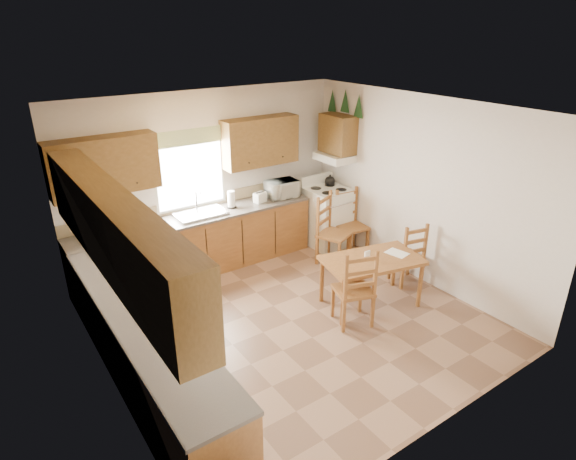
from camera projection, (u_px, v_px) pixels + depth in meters
floor at (292, 321)px, 6.27m from camera, size 4.50×4.50×0.00m
ceiling at (292, 111)px, 5.19m from camera, size 4.50×4.50×0.00m
wall_left at (98, 279)px, 4.55m from camera, size 4.50×4.50×0.00m
wall_right at (420, 191)px, 6.91m from camera, size 4.50×4.50×0.00m
wall_back at (208, 179)px, 7.42m from camera, size 4.50×4.50×0.00m
wall_front at (447, 311)px, 4.04m from camera, size 4.50×4.50×0.00m
lower_cab_back at (198, 245)px, 7.36m from camera, size 3.75×0.60×0.88m
lower_cab_left at (146, 354)px, 4.96m from camera, size 0.60×3.60×0.88m
counter_back at (196, 217)px, 7.18m from camera, size 3.75×0.63×0.04m
counter_left at (141, 316)px, 4.77m from camera, size 0.63×3.60×0.04m
backsplash at (187, 205)px, 7.35m from camera, size 3.75×0.01×0.18m
upper_cab_back_left at (104, 166)px, 6.29m from camera, size 1.41×0.33×0.75m
upper_cab_back_right at (260, 142)px, 7.55m from camera, size 1.25×0.33×0.75m
upper_cab_left at (113, 231)px, 4.32m from camera, size 0.33×3.60×0.75m
upper_cab_stove at (338, 134)px, 7.84m from camera, size 0.33×0.62×0.62m
range_hood at (334, 157)px, 7.97m from camera, size 0.44×0.62×0.12m
window_frame at (190, 170)px, 7.16m from camera, size 1.13×0.02×1.18m
window_pane at (190, 170)px, 7.16m from camera, size 1.05×0.01×1.10m
window_valance at (188, 137)px, 6.94m from camera, size 1.19×0.01×0.24m
sink_basin at (201, 214)px, 7.20m from camera, size 0.75×0.45×0.04m
pine_decal_a at (359, 106)px, 7.48m from camera, size 0.22×0.22×0.36m
pine_decal_b at (345, 101)px, 7.71m from camera, size 0.22×0.22×0.36m
pine_decal_c at (332, 101)px, 7.96m from camera, size 0.22×0.22×0.36m
stove at (328, 218)px, 8.25m from camera, size 0.67×0.69×0.99m
coffeemaker at (89, 230)px, 6.29m from camera, size 0.26×0.27×0.31m
paper_towel at (231, 199)px, 7.45m from camera, size 0.12×0.12×0.27m
toaster at (260, 197)px, 7.70m from camera, size 0.22×0.17×0.16m
microwave at (282, 189)px, 7.90m from camera, size 0.49×0.37×0.28m
dining_table at (371, 281)px, 6.52m from camera, size 1.42×1.01×0.69m
chair_near_left at (354, 285)px, 6.05m from camera, size 0.56×0.55×1.07m
chair_near_right at (407, 253)px, 7.03m from camera, size 0.48×0.46×0.96m
chair_far_left at (334, 230)px, 7.59m from camera, size 0.61×0.60×1.12m
chair_far_right at (352, 223)px, 7.92m from camera, size 0.49×0.47×1.07m
table_paper at (397, 253)px, 6.54m from camera, size 0.27×0.32×0.00m
table_card at (367, 255)px, 6.35m from camera, size 0.09×0.02×0.12m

